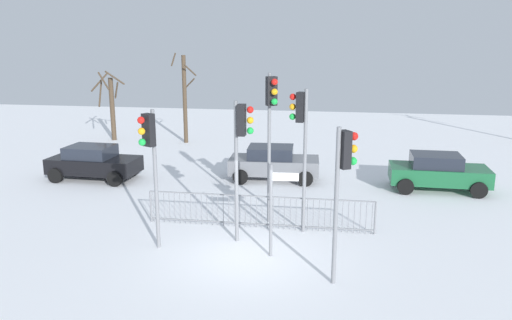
{
  "coord_description": "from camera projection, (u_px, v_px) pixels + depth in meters",
  "views": [
    {
      "loc": [
        2.41,
        -12.8,
        5.87
      ],
      "look_at": [
        -0.13,
        2.36,
        2.21
      ],
      "focal_mm": 35.26,
      "sensor_mm": 36.0,
      "label": 1
    }
  ],
  "objects": [
    {
      "name": "ground_plane",
      "position": [
        246.0,
        256.0,
        14.02
      ],
      "size": [
        60.0,
        60.0,
        0.0
      ],
      "primitive_type": "plane",
      "color": "white"
    },
    {
      "name": "traffic_light_mid_right",
      "position": [
        301.0,
        129.0,
        15.15
      ],
      "size": [
        0.56,
        0.36,
        4.48
      ],
      "rotation": [
        0.0,
        0.0,
        1.36
      ],
      "color": "slate",
      "rests_on": "ground"
    },
    {
      "name": "bare_tree_centre",
      "position": [
        185.0,
        97.0,
        29.07
      ],
      "size": [
        1.37,
        1.28,
        5.19
      ],
      "color": "#473828",
      "rests_on": "ground"
    },
    {
      "name": "bare_tree_right",
      "position": [
        111.0,
        105.0,
        29.97
      ],
      "size": [
        1.84,
        1.82,
        4.19
      ],
      "color": "#473828",
      "rests_on": "ground"
    },
    {
      "name": "direction_sign_post",
      "position": [
        273.0,
        205.0,
        13.71
      ],
      "size": [
        0.79,
        0.12,
        2.65
      ],
      "rotation": [
        0.0,
        0.0,
        0.08
      ],
      "color": "slate",
      "rests_on": "ground"
    },
    {
      "name": "car_black_far",
      "position": [
        94.0,
        162.0,
        21.66
      ],
      "size": [
        3.85,
        2.03,
        1.47
      ],
      "rotation": [
        0.0,
        0.0,
        -0.03
      ],
      "color": "black",
      "rests_on": "ground"
    },
    {
      "name": "car_green_trailing",
      "position": [
        438.0,
        171.0,
        20.09
      ],
      "size": [
        3.82,
        1.96,
        1.47
      ],
      "rotation": [
        0.0,
        0.0,
        -0.01
      ],
      "color": "#195933",
      "rests_on": "ground"
    },
    {
      "name": "traffic_light_rear_left",
      "position": [
        150.0,
        149.0,
        13.85
      ],
      "size": [
        0.41,
        0.52,
        4.04
      ],
      "rotation": [
        0.0,
        0.0,
        2.66
      ],
      "color": "slate",
      "rests_on": "ground"
    },
    {
      "name": "traffic_light_foreground_left",
      "position": [
        241.0,
        140.0,
        14.37
      ],
      "size": [
        0.57,
        0.32,
        4.22
      ],
      "rotation": [
        0.0,
        0.0,
        4.71
      ],
      "color": "slate",
      "rests_on": "ground"
    },
    {
      "name": "traffic_light_mid_left",
      "position": [
        343.0,
        170.0,
        11.87
      ],
      "size": [
        0.51,
        0.42,
        3.93
      ],
      "rotation": [
        0.0,
        0.0,
        5.26
      ],
      "color": "slate",
      "rests_on": "ground"
    },
    {
      "name": "pedestrian_guard_railing",
      "position": [
        259.0,
        211.0,
        16.05
      ],
      "size": [
        7.31,
        0.14,
        1.07
      ],
      "rotation": [
        0.0,
        0.0,
        0.01
      ],
      "color": "slate",
      "rests_on": "ground"
    },
    {
      "name": "traffic_light_foreground_right",
      "position": [
        271.0,
        115.0,
        15.78
      ],
      "size": [
        0.42,
        0.52,
        4.89
      ],
      "rotation": [
        0.0,
        0.0,
        3.66
      ],
      "color": "slate",
      "rests_on": "ground"
    },
    {
      "name": "car_grey_near",
      "position": [
        273.0,
        163.0,
        21.57
      ],
      "size": [
        3.9,
        2.13,
        1.47
      ],
      "rotation": [
        0.0,
        0.0,
        0.06
      ],
      "color": "slate",
      "rests_on": "ground"
    }
  ]
}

